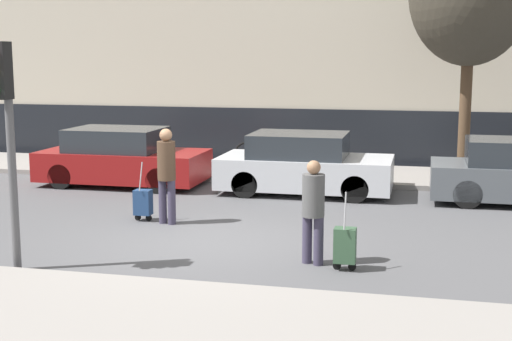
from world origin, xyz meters
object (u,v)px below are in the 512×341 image
Objects in this scene: trolley_right at (345,245)px; traffic_light at (4,109)px; parked_car_1 at (304,165)px; pedestrian_left at (167,170)px; pedestrian_right at (313,206)px; parked_car_0 at (122,158)px; trolley_left at (143,202)px; parked_bicycle at (266,155)px.

trolley_right is 5.27m from traffic_light.
trolley_right is at bearing -74.79° from parked_car_1.
pedestrian_right is at bearing -20.09° from pedestrian_left.
parked_car_1 is 6.02m from trolley_right.
pedestrian_left is 3.82m from traffic_light.
pedestrian_left is at bearing -55.34° from parked_car_0.
parked_bicycle is at bearing 79.93° from trolley_left.
trolley_left is at bearing -60.66° from parked_car_0.
trolley_left is 4.10m from traffic_light.
trolley_left is 0.97× the size of trolley_right.
parked_car_0 is 1.20× the size of traffic_light.
pedestrian_right is (3.06, -1.98, -0.13)m from pedestrian_left.
parked_car_0 is 2.51× the size of pedestrian_right.
pedestrian_right reaches higher than parked_car_1.
parked_car_1 is 4.14m from pedestrian_left.
traffic_light is (-4.72, -1.20, 2.01)m from trolley_right.
parked_car_1 is at bearing 65.83° from traffic_light.
traffic_light is 1.88× the size of parked_bicycle.
pedestrian_left is 3.65m from pedestrian_right.
parked_car_1 is 2.94m from parked_bicycle.
parked_car_0 is 3.96m from parked_bicycle.
parked_car_1 is (4.50, -0.01, -0.00)m from parked_car_0.
pedestrian_right is at bearing -30.29° from trolley_left.
pedestrian_left reaches higher than parked_car_1.
pedestrian_left is at bearing -118.93° from parked_car_1.
traffic_light is at bearing -99.99° from parked_bicycle.
pedestrian_left is 1.02× the size of parked_bicycle.
pedestrian_right is at bearing 157.54° from trolley_right.
parked_car_0 is 2.22× the size of pedestrian_left.
pedestrian_left is 1.58× the size of trolley_left.
traffic_light is (-0.61, -3.51, 2.03)m from trolley_left.
pedestrian_left is at bearing -10.49° from pedestrian_right.
parked_car_0 is at bearing 179.85° from parked_car_1.
parked_car_1 is at bearing 54.04° from trolley_left.
pedestrian_right is (3.60, -2.10, 0.54)m from trolley_left.
parked_car_0 is at bearing 119.34° from trolley_left.
trolley_left is (1.97, -3.50, -0.29)m from parked_car_0.
traffic_light is at bearing -114.17° from parked_car_1.
pedestrian_right is at bearing -79.18° from parked_car_1.
parked_car_1 is 5.70m from pedestrian_right.
trolley_right is (4.11, -2.31, 0.02)m from trolley_left.
pedestrian_left is 0.54× the size of traffic_light.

